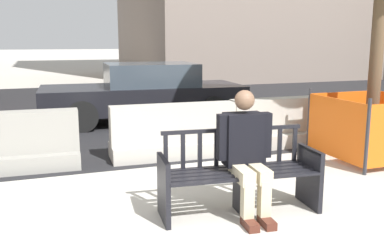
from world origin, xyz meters
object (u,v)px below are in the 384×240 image
at_px(jersey_barrier_right, 284,126).
at_px(construction_fence, 371,125).
at_px(street_bench, 239,176).
at_px(seated_person, 246,150).
at_px(jersey_barrier_left, 6,147).
at_px(jersey_barrier_centre, 174,135).
at_px(car_sedan_mid, 145,93).

distance_m(jersey_barrier_right, construction_fence, 1.48).
distance_m(street_bench, seated_person, 0.30).
height_order(jersey_barrier_left, jersey_barrier_right, same).
relative_size(jersey_barrier_centre, construction_fence, 1.46).
relative_size(construction_fence, car_sedan_mid, 0.30).
distance_m(seated_person, construction_fence, 3.11).
bearing_deg(construction_fence, jersey_barrier_left, 167.03).
bearing_deg(jersey_barrier_right, seated_person, -128.78).
height_order(street_bench, car_sedan_mid, car_sedan_mid).
height_order(street_bench, jersey_barrier_left, street_bench).
distance_m(jersey_barrier_centre, car_sedan_mid, 3.17).
relative_size(seated_person, car_sedan_mid, 0.29).
distance_m(seated_person, jersey_barrier_left, 3.56).
bearing_deg(jersey_barrier_left, jersey_barrier_centre, -1.33).
bearing_deg(jersey_barrier_right, car_sedan_mid, 120.08).
relative_size(street_bench, jersey_barrier_right, 0.86).
bearing_deg(car_sedan_mid, jersey_barrier_centre, -95.35).
distance_m(seated_person, jersey_barrier_right, 3.28).
bearing_deg(jersey_barrier_centre, construction_fence, -22.27).
relative_size(street_bench, construction_fence, 1.25).
bearing_deg(jersey_barrier_right, street_bench, -130.12).
relative_size(street_bench, jersey_barrier_left, 0.86).
height_order(construction_fence, car_sedan_mid, car_sedan_mid).
relative_size(jersey_barrier_left, construction_fence, 1.46).
bearing_deg(jersey_barrier_right, construction_fence, -57.95).
xyz_separation_m(jersey_barrier_right, car_sedan_mid, (-1.77, 3.06, 0.32)).
distance_m(street_bench, jersey_barrier_centre, 2.41).
xyz_separation_m(street_bench, seated_person, (0.05, -0.06, 0.29)).
relative_size(jersey_barrier_right, construction_fence, 1.45).
xyz_separation_m(jersey_barrier_centre, construction_fence, (2.85, -1.17, 0.19)).
xyz_separation_m(street_bench, jersey_barrier_centre, (0.02, 2.41, -0.06)).
xyz_separation_m(seated_person, jersey_barrier_centre, (-0.02, 2.47, -0.35)).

